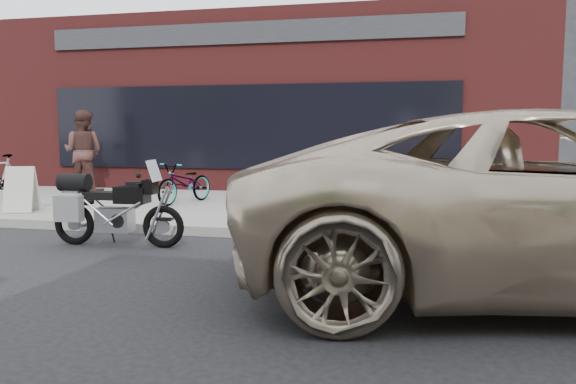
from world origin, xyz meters
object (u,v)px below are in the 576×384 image
at_px(motorcycle, 108,209).
at_px(minivan, 566,202).
at_px(cafe_patron_left, 83,152).
at_px(bicycle_front, 185,183).
at_px(sandwich_sign, 21,189).

distance_m(motorcycle, minivan, 5.73).
distance_m(minivan, cafe_patron_left, 10.82).
bearing_deg(minivan, bicycle_front, 42.81).
relative_size(minivan, bicycle_front, 4.17).
bearing_deg(motorcycle, cafe_patron_left, 122.47).
distance_m(motorcycle, sandwich_sign, 3.30).
xyz_separation_m(bicycle_front, sandwich_sign, (-2.41, -1.79, -0.00)).
distance_m(motorcycle, bicycle_front, 3.56).
bearing_deg(sandwich_sign, motorcycle, -46.70).
height_order(bicycle_front, sandwich_sign, bicycle_front).
xyz_separation_m(minivan, sandwich_sign, (-8.41, 2.78, -0.35)).
relative_size(motorcycle, sandwich_sign, 2.35).
bearing_deg(sandwich_sign, cafe_patron_left, 88.43).
height_order(motorcycle, cafe_patron_left, cafe_patron_left).
relative_size(minivan, sandwich_sign, 7.96).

